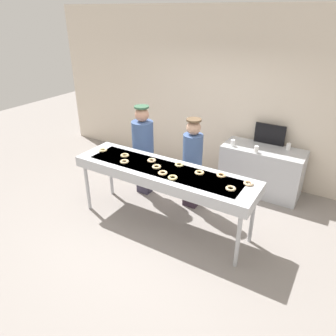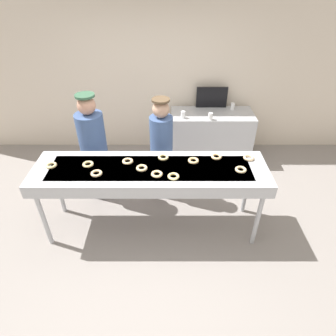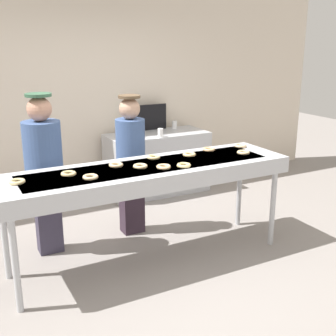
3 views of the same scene
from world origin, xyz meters
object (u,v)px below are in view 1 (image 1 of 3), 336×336
at_px(plain_donut_1, 221,175).
at_px(plain_donut_2, 103,150).
at_px(worker_assistant, 192,160).
at_px(paper_cup_2, 288,146).
at_px(worker_baker, 143,145).
at_px(prep_counter, 261,170).
at_px(plain_donut_0, 125,155).
at_px(plain_donut_4, 124,162).
at_px(plain_donut_9, 173,178).
at_px(menu_display, 270,134).
at_px(plain_donut_5, 163,173).
at_px(plain_donut_7, 157,167).
at_px(fryer_conveyor, 163,174).
at_px(paper_cup_1, 233,143).
at_px(plain_donut_6, 248,183).
at_px(plain_donut_11, 152,160).
at_px(plain_donut_10, 179,165).
at_px(plain_donut_3, 199,173).
at_px(plain_donut_8, 231,189).
at_px(paper_cup_0, 256,149).

distance_m(plain_donut_1, plain_donut_2, 2.00).
xyz_separation_m(worker_assistant, paper_cup_2, (1.23, 1.25, 0.05)).
distance_m(worker_baker, prep_counter, 2.19).
xyz_separation_m(plain_donut_0, plain_donut_4, (0.14, -0.18, 0.00)).
distance_m(plain_donut_4, worker_assistant, 1.11).
bearing_deg(plain_donut_4, plain_donut_9, -3.77).
bearing_deg(menu_display, plain_donut_4, -126.04).
distance_m(plain_donut_5, worker_baker, 1.22).
bearing_deg(menu_display, plain_donut_9, -107.51).
height_order(plain_donut_2, plain_donut_7, same).
xyz_separation_m(plain_donut_0, plain_donut_1, (1.56, 0.17, 0.00)).
distance_m(plain_donut_1, plain_donut_5, 0.82).
xyz_separation_m(plain_donut_5, plain_donut_9, (0.19, -0.04, 0.00)).
xyz_separation_m(fryer_conveyor, paper_cup_1, (0.46, 1.60, 0.02)).
xyz_separation_m(plain_donut_1, plain_donut_7, (-0.91, -0.25, 0.00)).
distance_m(plain_donut_9, prep_counter, 2.17).
bearing_deg(plain_donut_7, plain_donut_4, -168.41).
distance_m(plain_donut_0, plain_donut_9, 1.05).
distance_m(plain_donut_9, paper_cup_2, 2.40).
bearing_deg(worker_assistant, menu_display, -117.38).
xyz_separation_m(plain_donut_1, plain_donut_6, (0.40, -0.03, 0.00)).
xyz_separation_m(plain_donut_5, prep_counter, (0.90, 1.93, -0.56)).
relative_size(plain_donut_0, plain_donut_2, 1.00).
relative_size(plain_donut_2, plain_donut_9, 1.00).
bearing_deg(menu_display, plain_donut_6, -82.93).
bearing_deg(plain_donut_9, paper_cup_1, 84.10).
height_order(plain_donut_11, worker_baker, worker_baker).
xyz_separation_m(plain_donut_9, worker_baker, (-1.10, 0.85, -0.05)).
distance_m(plain_donut_10, menu_display, 2.02).
xyz_separation_m(worker_assistant, prep_counter, (0.86, 1.08, -0.44)).
height_order(fryer_conveyor, plain_donut_11, plain_donut_11).
bearing_deg(plain_donut_11, plain_donut_9, -29.01).
relative_size(prep_counter, paper_cup_2, 12.15).
relative_size(fryer_conveyor, worker_assistant, 1.80).
bearing_deg(plain_donut_9, paper_cup_2, 63.37).
height_order(fryer_conveyor, plain_donut_3, plain_donut_3).
bearing_deg(plain_donut_8, plain_donut_5, -174.93).
bearing_deg(paper_cup_1, paper_cup_2, 21.24).
relative_size(fryer_conveyor, plain_donut_9, 21.03).
bearing_deg(plain_donut_5, paper_cup_2, 58.94).
height_order(plain_donut_4, worker_assistant, worker_assistant).
xyz_separation_m(fryer_conveyor, plain_donut_4, (-0.61, -0.13, 0.10)).
xyz_separation_m(plain_donut_6, paper_cup_0, (-0.30, 1.35, -0.07)).
relative_size(plain_donut_0, plain_donut_8, 1.00).
bearing_deg(plain_donut_4, paper_cup_2, 46.81).
xyz_separation_m(paper_cup_1, paper_cup_2, (0.89, 0.35, 0.00)).
relative_size(plain_donut_4, plain_donut_6, 1.00).
bearing_deg(prep_counter, menu_display, 90.00).
distance_m(plain_donut_5, paper_cup_1, 1.79).
xyz_separation_m(plain_donut_7, worker_assistant, (0.22, 0.73, -0.12)).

